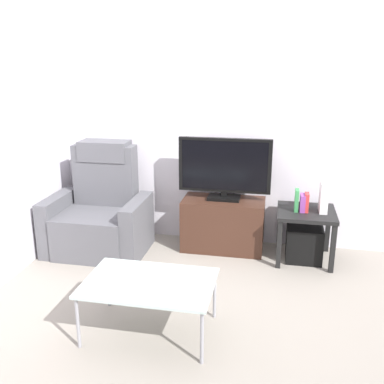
{
  "coord_description": "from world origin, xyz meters",
  "views": [
    {
      "loc": [
        0.42,
        -3.27,
        1.86
      ],
      "look_at": [
        -0.34,
        0.5,
        0.7
      ],
      "focal_mm": 40.87,
      "sensor_mm": 36.0,
      "label": 1
    }
  ],
  "objects_px": {
    "side_table": "(306,219)",
    "book_leftmost": "(297,200)",
    "tv_stand": "(223,224)",
    "recliner_armchair": "(100,214)",
    "book_middle": "(303,203)",
    "game_console": "(324,197)",
    "coffee_table": "(149,285)",
    "cell_phone": "(154,284)",
    "television": "(225,168)",
    "book_rightmost": "(307,202)",
    "subwoofer_box": "(304,243)"
  },
  "relations": [
    {
      "from": "side_table",
      "to": "book_leftmost",
      "type": "xyz_separation_m",
      "value": [
        -0.1,
        -0.02,
        0.19
      ]
    },
    {
      "from": "tv_stand",
      "to": "recliner_armchair",
      "type": "bearing_deg",
      "value": -169.25
    },
    {
      "from": "book_middle",
      "to": "game_console",
      "type": "bearing_deg",
      "value": 9.03
    },
    {
      "from": "recliner_armchair",
      "to": "book_leftmost",
      "type": "distance_m",
      "value": 1.95
    },
    {
      "from": "coffee_table",
      "to": "cell_phone",
      "type": "distance_m",
      "value": 0.07
    },
    {
      "from": "television",
      "to": "recliner_armchair",
      "type": "xyz_separation_m",
      "value": [
        -1.23,
        -0.25,
        -0.48
      ]
    },
    {
      "from": "side_table",
      "to": "cell_phone",
      "type": "xyz_separation_m",
      "value": [
        -1.07,
        -1.48,
        -0.02
      ]
    },
    {
      "from": "recliner_armchair",
      "to": "book_rightmost",
      "type": "xyz_separation_m",
      "value": [
        2.02,
        0.12,
        0.21
      ]
    },
    {
      "from": "book_middle",
      "to": "coffee_table",
      "type": "bearing_deg",
      "value": -127.16
    },
    {
      "from": "side_table",
      "to": "game_console",
      "type": "distance_m",
      "value": 0.27
    },
    {
      "from": "book_leftmost",
      "to": "game_console",
      "type": "height_order",
      "value": "game_console"
    },
    {
      "from": "television",
      "to": "side_table",
      "type": "relative_size",
      "value": 1.69
    },
    {
      "from": "side_table",
      "to": "book_rightmost",
      "type": "distance_m",
      "value": 0.17
    },
    {
      "from": "side_table",
      "to": "game_console",
      "type": "bearing_deg",
      "value": 3.95
    },
    {
      "from": "television",
      "to": "cell_phone",
      "type": "xyz_separation_m",
      "value": [
        -0.27,
        -1.59,
        -0.45
      ]
    },
    {
      "from": "tv_stand",
      "to": "cell_phone",
      "type": "height_order",
      "value": "tv_stand"
    },
    {
      "from": "book_rightmost",
      "to": "cell_phone",
      "type": "relative_size",
      "value": 1.18
    },
    {
      "from": "book_leftmost",
      "to": "game_console",
      "type": "xyz_separation_m",
      "value": [
        0.24,
        0.03,
        0.04
      ]
    },
    {
      "from": "television",
      "to": "cell_phone",
      "type": "distance_m",
      "value": 1.68
    },
    {
      "from": "tv_stand",
      "to": "subwoofer_box",
      "type": "xyz_separation_m",
      "value": [
        0.8,
        -0.1,
        -0.1
      ]
    },
    {
      "from": "television",
      "to": "book_middle",
      "type": "height_order",
      "value": "television"
    },
    {
      "from": "subwoofer_box",
      "to": "book_leftmost",
      "type": "relative_size",
      "value": 1.62
    },
    {
      "from": "tv_stand",
      "to": "book_middle",
      "type": "xyz_separation_m",
      "value": [
        0.76,
        -0.12,
        0.32
      ]
    },
    {
      "from": "subwoofer_box",
      "to": "game_console",
      "type": "bearing_deg",
      "value": 3.95
    },
    {
      "from": "game_console",
      "to": "coffee_table",
      "type": "bearing_deg",
      "value": -131.1
    },
    {
      "from": "television",
      "to": "game_console",
      "type": "height_order",
      "value": "television"
    },
    {
      "from": "game_console",
      "to": "cell_phone",
      "type": "height_order",
      "value": "game_console"
    },
    {
      "from": "book_middle",
      "to": "cell_phone",
      "type": "height_order",
      "value": "book_middle"
    },
    {
      "from": "book_rightmost",
      "to": "side_table",
      "type": "bearing_deg",
      "value": 68.13
    },
    {
      "from": "side_table",
      "to": "coffee_table",
      "type": "height_order",
      "value": "side_table"
    },
    {
      "from": "recliner_armchair",
      "to": "game_console",
      "type": "height_order",
      "value": "recliner_armchair"
    },
    {
      "from": "game_console",
      "to": "coffee_table",
      "type": "xyz_separation_m",
      "value": [
        -1.27,
        -1.45,
        -0.27
      ]
    },
    {
      "from": "cell_phone",
      "to": "book_leftmost",
      "type": "bearing_deg",
      "value": 64.19
    },
    {
      "from": "coffee_table",
      "to": "book_rightmost",
      "type": "bearing_deg",
      "value": 51.94
    },
    {
      "from": "book_middle",
      "to": "game_console",
      "type": "xyz_separation_m",
      "value": [
        0.19,
        0.03,
        0.06
      ]
    },
    {
      "from": "television",
      "to": "coffee_table",
      "type": "xyz_separation_m",
      "value": [
        -0.32,
        -1.56,
        -0.48
      ]
    },
    {
      "from": "side_table",
      "to": "book_leftmost",
      "type": "distance_m",
      "value": 0.21
    },
    {
      "from": "television",
      "to": "subwoofer_box",
      "type": "bearing_deg",
      "value": -8.08
    },
    {
      "from": "television",
      "to": "book_rightmost",
      "type": "bearing_deg",
      "value": -9.57
    },
    {
      "from": "tv_stand",
      "to": "television",
      "type": "bearing_deg",
      "value": 90.0
    },
    {
      "from": "cell_phone",
      "to": "subwoofer_box",
      "type": "bearing_deg",
      "value": 61.93
    },
    {
      "from": "subwoofer_box",
      "to": "recliner_armchair",
      "type": "bearing_deg",
      "value": -176.12
    },
    {
      "from": "recliner_armchair",
      "to": "coffee_table",
      "type": "height_order",
      "value": "recliner_armchair"
    },
    {
      "from": "subwoofer_box",
      "to": "coffee_table",
      "type": "bearing_deg",
      "value": -127.88
    },
    {
      "from": "television",
      "to": "game_console",
      "type": "bearing_deg",
      "value": -6.27
    },
    {
      "from": "coffee_table",
      "to": "cell_phone",
      "type": "bearing_deg",
      "value": -36.56
    },
    {
      "from": "subwoofer_box",
      "to": "book_rightmost",
      "type": "relative_size",
      "value": 1.91
    },
    {
      "from": "book_leftmost",
      "to": "cell_phone",
      "type": "relative_size",
      "value": 1.39
    },
    {
      "from": "tv_stand",
      "to": "cell_phone",
      "type": "xyz_separation_m",
      "value": [
        -0.27,
        -1.57,
        0.14
      ]
    },
    {
      "from": "coffee_table",
      "to": "recliner_armchair",
      "type": "bearing_deg",
      "value": 124.99
    }
  ]
}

